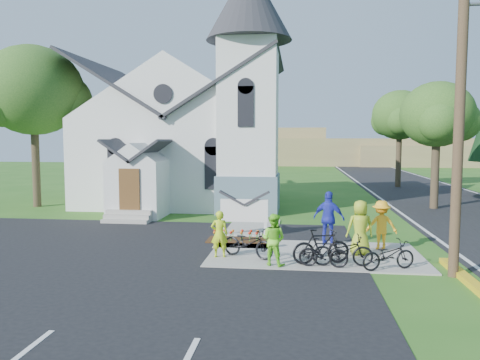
# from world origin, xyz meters

# --- Properties ---
(ground) EXTENTS (120.00, 120.00, 0.00)m
(ground) POSITION_xyz_m (0.00, 0.00, 0.00)
(ground) COLOR #2B601B
(ground) RESTS_ON ground
(parking_lot) EXTENTS (20.00, 16.00, 0.02)m
(parking_lot) POSITION_xyz_m (-7.00, -2.00, 0.01)
(parking_lot) COLOR black
(parking_lot) RESTS_ON ground
(road) EXTENTS (8.00, 90.00, 0.02)m
(road) POSITION_xyz_m (10.00, 15.00, 0.01)
(road) COLOR black
(road) RESTS_ON ground
(sidewalk) EXTENTS (7.00, 4.00, 0.05)m
(sidewalk) POSITION_xyz_m (1.50, 0.50, 0.03)
(sidewalk) COLOR gray
(sidewalk) RESTS_ON ground
(church) EXTENTS (12.35, 12.00, 13.00)m
(church) POSITION_xyz_m (-5.48, 12.48, 5.25)
(church) COLOR white
(church) RESTS_ON ground
(church_sign) EXTENTS (2.20, 0.40, 1.70)m
(church_sign) POSITION_xyz_m (-1.20, 3.20, 1.03)
(church_sign) COLOR gray
(church_sign) RESTS_ON ground
(flower_bed) EXTENTS (2.60, 1.10, 0.07)m
(flower_bed) POSITION_xyz_m (-1.20, 2.30, 0.04)
(flower_bed) COLOR #37230F
(flower_bed) RESTS_ON ground
(utility_pole) EXTENTS (3.45, 0.28, 10.00)m
(utility_pole) POSITION_xyz_m (5.36, -1.50, 5.40)
(utility_pole) COLOR #422E21
(utility_pole) RESTS_ON ground
(tree_lot_corner) EXTENTS (5.60, 5.60, 9.15)m
(tree_lot_corner) POSITION_xyz_m (-14.00, 10.00, 6.60)
(tree_lot_corner) COLOR #3B2D20
(tree_lot_corner) RESTS_ON ground
(tree_road_near) EXTENTS (4.00, 4.00, 7.05)m
(tree_road_near) POSITION_xyz_m (8.50, 12.00, 5.21)
(tree_road_near) COLOR #3B2D20
(tree_road_near) RESTS_ON ground
(tree_road_mid) EXTENTS (4.40, 4.40, 7.80)m
(tree_road_mid) POSITION_xyz_m (9.00, 24.00, 5.78)
(tree_road_mid) COLOR #3B2D20
(tree_road_mid) RESTS_ON ground
(distant_hills) EXTENTS (61.00, 10.00, 5.60)m
(distant_hills) POSITION_xyz_m (3.36, 56.33, 2.17)
(distant_hills) COLOR olive
(distant_hills) RESTS_ON ground
(cyclist_0) EXTENTS (0.61, 0.45, 1.52)m
(cyclist_0) POSITION_xyz_m (-1.61, -0.31, 0.81)
(cyclist_0) COLOR #BBDC19
(cyclist_0) RESTS_ON sidewalk
(bike_0) EXTENTS (1.94, 1.35, 0.97)m
(bike_0) POSITION_xyz_m (-0.68, -0.29, 0.53)
(bike_0) COLOR black
(bike_0) RESTS_ON sidewalk
(cyclist_1) EXTENTS (0.94, 0.85, 1.58)m
(cyclist_1) POSITION_xyz_m (0.19, -1.08, 0.84)
(cyclist_1) COLOR #7DEA2B
(cyclist_1) RESTS_ON sidewalk
(bike_1) EXTENTS (1.51, 0.54, 0.89)m
(bike_1) POSITION_xyz_m (1.69, -1.15, 0.49)
(bike_1) COLOR black
(bike_1) RESTS_ON sidewalk
(cyclist_2) EXTENTS (1.24, 0.85, 1.96)m
(cyclist_2) POSITION_xyz_m (2.04, 1.88, 1.03)
(cyclist_2) COLOR #242EB8
(cyclist_2) RESTS_ON sidewalk
(bike_2) EXTENTS (1.86, 0.74, 0.96)m
(bike_2) POSITION_xyz_m (2.27, -0.95, 0.53)
(bike_2) COLOR black
(bike_2) RESTS_ON sidewalk
(cyclist_3) EXTENTS (1.12, 0.67, 1.71)m
(cyclist_3) POSITION_xyz_m (3.80, 1.41, 0.91)
(cyclist_3) COLOR #FFAD1C
(cyclist_3) RESTS_ON sidewalk
(bike_3) EXTENTS (1.89, 1.02, 1.09)m
(bike_3) POSITION_xyz_m (1.64, -0.79, 0.60)
(bike_3) COLOR black
(bike_3) RESTS_ON sidewalk
(cyclist_4) EXTENTS (0.98, 0.72, 1.83)m
(cyclist_4) POSITION_xyz_m (2.97, 0.51, 0.97)
(cyclist_4) COLOR #9BB121
(cyclist_4) RESTS_ON sidewalk
(bike_4) EXTENTS (1.78, 1.16, 0.88)m
(bike_4) POSITION_xyz_m (3.57, -1.20, 0.49)
(bike_4) COLOR black
(bike_4) RESTS_ON sidewalk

